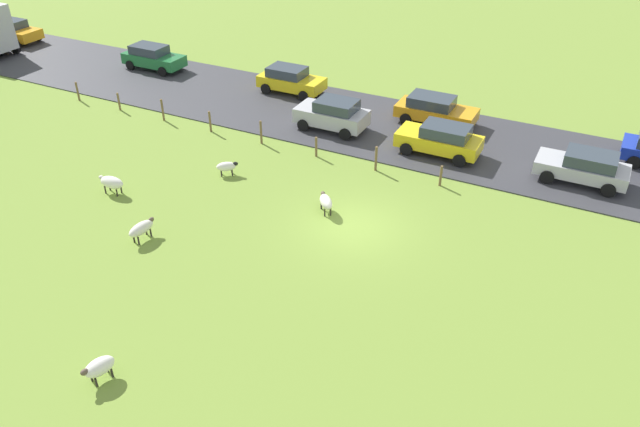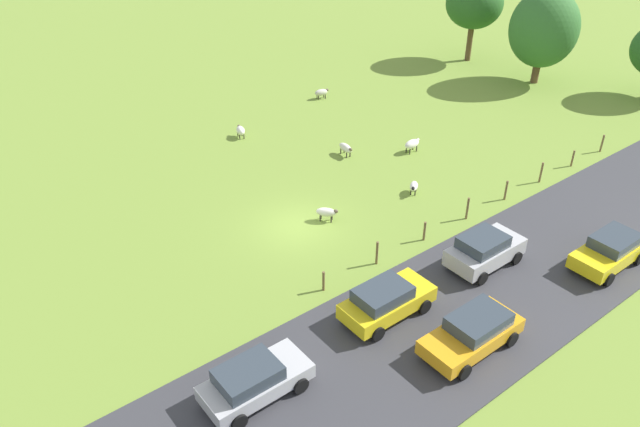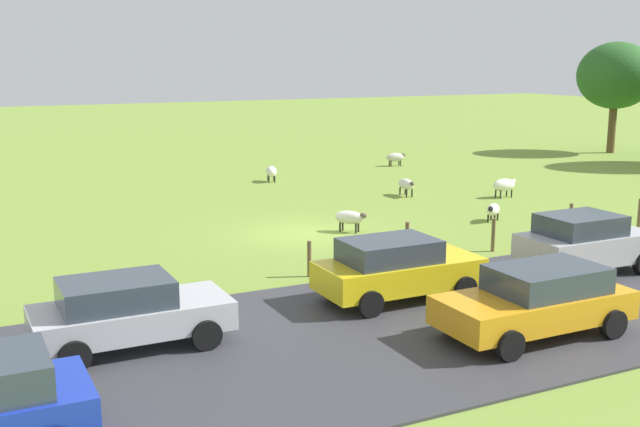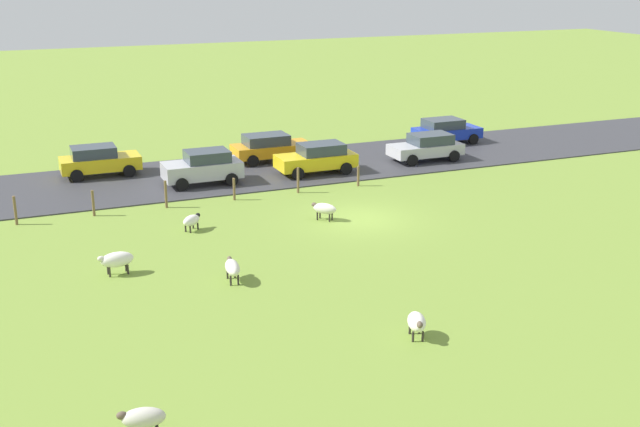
% 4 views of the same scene
% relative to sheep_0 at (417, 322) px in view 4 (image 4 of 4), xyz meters
% --- Properties ---
extents(ground_plane, '(160.00, 160.00, 0.00)m').
position_rel_sheep_0_xyz_m(ground_plane, '(10.97, -3.37, -0.51)').
color(ground_plane, olive).
extents(road_strip, '(8.00, 80.00, 0.06)m').
position_rel_sheep_0_xyz_m(road_strip, '(20.69, -3.37, -0.48)').
color(road_strip, '#38383D').
rests_on(road_strip, ground_plane).
extents(sheep_0, '(1.11, 0.79, 0.78)m').
position_rel_sheep_0_xyz_m(sheep_0, '(0.00, 0.00, 0.00)').
color(sheep_0, white).
rests_on(sheep_0, ground_plane).
extents(sheep_1, '(0.63, 1.30, 0.84)m').
position_rel_sheep_0_xyz_m(sheep_1, '(8.53, 7.46, 0.05)').
color(sheep_1, white).
rests_on(sheep_1, ground_plane).
extents(sheep_2, '(0.70, 1.18, 0.75)m').
position_rel_sheep_0_xyz_m(sheep_2, '(-2.08, 8.46, -0.01)').
color(sheep_2, beige).
rests_on(sheep_2, ground_plane).
extents(sheep_3, '(1.12, 1.06, 0.76)m').
position_rel_sheep_0_xyz_m(sheep_3, '(11.49, -1.83, 0.00)').
color(sheep_3, silver).
rests_on(sheep_3, ground_plane).
extents(sheep_4, '(1.33, 0.60, 0.77)m').
position_rel_sheep_0_xyz_m(sheep_4, '(6.31, 3.82, 0.01)').
color(sheep_4, silver).
rests_on(sheep_4, ground_plane).
extents(sheep_5, '(0.92, 1.00, 0.67)m').
position_rel_sheep_0_xyz_m(sheep_5, '(12.30, 3.83, -0.07)').
color(sheep_5, white).
rests_on(sheep_5, ground_plane).
extents(fence_post_0, '(0.12, 0.12, 1.02)m').
position_rel_sheep_0_xyz_m(fence_post_0, '(15.92, -5.52, -0.00)').
color(fence_post_0, brown).
rests_on(fence_post_0, ground_plane).
extents(fence_post_1, '(0.12, 0.12, 1.26)m').
position_rel_sheep_0_xyz_m(fence_post_1, '(15.92, -2.30, 0.12)').
color(fence_post_1, brown).
rests_on(fence_post_1, ground_plane).
extents(fence_post_2, '(0.12, 0.12, 1.06)m').
position_rel_sheep_0_xyz_m(fence_post_2, '(15.92, 0.92, 0.02)').
color(fence_post_2, brown).
rests_on(fence_post_2, ground_plane).
extents(fence_post_3, '(0.12, 0.12, 1.27)m').
position_rel_sheep_0_xyz_m(fence_post_3, '(15.92, 4.14, 0.12)').
color(fence_post_3, brown).
rests_on(fence_post_3, ground_plane).
extents(fence_post_4, '(0.12, 0.12, 1.18)m').
position_rel_sheep_0_xyz_m(fence_post_4, '(15.92, 7.36, 0.07)').
color(fence_post_4, brown).
rests_on(fence_post_4, ground_plane).
extents(fence_post_5, '(0.12, 0.12, 1.27)m').
position_rel_sheep_0_xyz_m(fence_post_5, '(15.92, 10.58, 0.12)').
color(fence_post_5, brown).
rests_on(fence_post_5, ground_plane).
extents(car_0, '(2.08, 4.37, 1.51)m').
position_rel_sheep_0_xyz_m(car_0, '(22.40, -3.10, 0.34)').
color(car_0, orange).
rests_on(car_0, road_strip).
extents(car_2, '(2.01, 4.04, 1.57)m').
position_rel_sheep_0_xyz_m(car_2, '(22.75, 6.21, 0.36)').
color(car_2, yellow).
rests_on(car_2, road_strip).
extents(car_3, '(2.12, 4.04, 1.51)m').
position_rel_sheep_0_xyz_m(car_3, '(22.62, -14.59, 0.34)').
color(car_3, '#1933B2').
rests_on(car_3, road_strip).
extents(car_4, '(2.07, 3.86, 1.68)m').
position_rel_sheep_0_xyz_m(car_4, '(19.13, 1.56, 0.41)').
color(car_4, '#B7B7BC').
rests_on(car_4, road_strip).
extents(car_5, '(2.01, 4.17, 1.57)m').
position_rel_sheep_0_xyz_m(car_5, '(18.91, -4.53, 0.36)').
color(car_5, yellow).
rests_on(car_5, road_strip).
extents(car_7, '(2.03, 4.07, 1.49)m').
position_rel_sheep_0_xyz_m(car_7, '(19.17, -11.29, 0.33)').
color(car_7, '#B7B7BC').
rests_on(car_7, road_strip).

